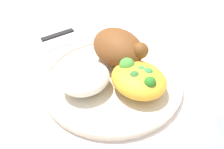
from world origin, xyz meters
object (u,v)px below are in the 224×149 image
at_px(plate, 112,82).
at_px(knife, 72,30).
at_px(rice_pile, 85,78).
at_px(water_glass, 224,119).
at_px(fork, 78,39).
at_px(mac_cheese_with_broccoli, 138,78).
at_px(roasted_chicken, 119,48).

bearing_deg(plate, knife, 165.51).
bearing_deg(knife, plate, -14.49).
height_order(rice_pile, water_glass, water_glass).
bearing_deg(fork, mac_cheese_with_broccoli, -5.78).
bearing_deg(plate, mac_cheese_with_broccoli, 21.67).
distance_m(rice_pile, fork, 0.18).
relative_size(rice_pile, knife, 0.48).
relative_size(mac_cheese_with_broccoli, water_glass, 1.37).
height_order(knife, water_glass, water_glass).
height_order(rice_pile, fork, rice_pile).
distance_m(roasted_chicken, rice_pile, 0.10).
distance_m(plate, rice_pile, 0.06).
xyz_separation_m(plate, knife, (-0.21, 0.05, -0.01)).
xyz_separation_m(mac_cheese_with_broccoli, fork, (-0.21, 0.02, -0.04)).
distance_m(plate, roasted_chicken, 0.07).
height_order(plate, knife, plate).
bearing_deg(fork, plate, -13.89).
xyz_separation_m(plate, rice_pile, (-0.01, -0.05, 0.03)).
distance_m(plate, knife, 0.21).
relative_size(plate, water_glass, 3.44).
bearing_deg(water_glass, rice_pile, -153.52).
xyz_separation_m(plate, fork, (-0.16, 0.04, -0.01)).
relative_size(roasted_chicken, water_glass, 1.54).
distance_m(fork, water_glass, 0.36).
height_order(rice_pile, mac_cheese_with_broccoli, mac_cheese_with_broccoli).
distance_m(fork, knife, 0.04).
relative_size(plate, roasted_chicken, 2.24).
relative_size(rice_pile, fork, 0.64).
distance_m(plate, water_glass, 0.21).
relative_size(fork, water_glass, 1.87).
relative_size(mac_cheese_with_broccoli, fork, 0.73).
xyz_separation_m(knife, water_glass, (0.41, 0.00, 0.03)).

